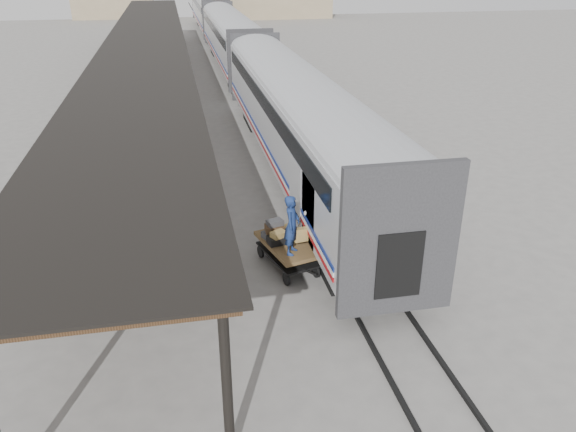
{
  "coord_description": "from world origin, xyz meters",
  "views": [
    {
      "loc": [
        -1.84,
        -15.18,
        8.96
      ],
      "look_at": [
        1.24,
        0.08,
        1.7
      ],
      "focal_mm": 35.0,
      "sensor_mm": 36.0,
      "label": 1
    }
  ],
  "objects_px": {
    "porter": "(292,225)",
    "pedestrian": "(168,113)",
    "baggage_cart": "(287,249)",
    "luggage_tug": "(160,131)"
  },
  "relations": [
    {
      "from": "baggage_cart",
      "to": "pedestrian",
      "type": "relative_size",
      "value": 1.74
    },
    {
      "from": "luggage_tug",
      "to": "pedestrian",
      "type": "height_order",
      "value": "pedestrian"
    },
    {
      "from": "luggage_tug",
      "to": "pedestrian",
      "type": "relative_size",
      "value": 1.03
    },
    {
      "from": "baggage_cart",
      "to": "luggage_tug",
      "type": "relative_size",
      "value": 1.7
    },
    {
      "from": "porter",
      "to": "pedestrian",
      "type": "height_order",
      "value": "porter"
    },
    {
      "from": "baggage_cart",
      "to": "porter",
      "type": "height_order",
      "value": "porter"
    },
    {
      "from": "luggage_tug",
      "to": "porter",
      "type": "height_order",
      "value": "porter"
    },
    {
      "from": "porter",
      "to": "pedestrian",
      "type": "bearing_deg",
      "value": 39.03
    },
    {
      "from": "baggage_cart",
      "to": "pedestrian",
      "type": "xyz_separation_m",
      "value": [
        -3.52,
        17.06,
        0.11
      ]
    },
    {
      "from": "baggage_cart",
      "to": "porter",
      "type": "bearing_deg",
      "value": -104.16
    }
  ]
}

